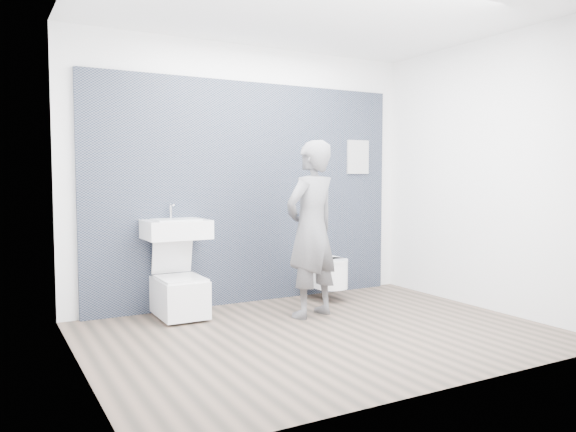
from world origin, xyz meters
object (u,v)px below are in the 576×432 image
washbasin (176,229)px  toilet_rounded (326,272)px  toilet_square (179,294)px  visitor (311,229)px

washbasin → toilet_rounded: 1.80m
washbasin → toilet_square: bearing=-90.0°
toilet_rounded → visitor: visitor is taller
toilet_square → visitor: bearing=-26.4°
toilet_square → visitor: 1.44m
toilet_square → toilet_rounded: size_ratio=1.37×
washbasin → toilet_rounded: bearing=-2.4°
washbasin → toilet_square: (0.00, -0.07, -0.64)m
washbasin → visitor: 1.33m
washbasin → toilet_rounded: (1.71, -0.07, -0.56)m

